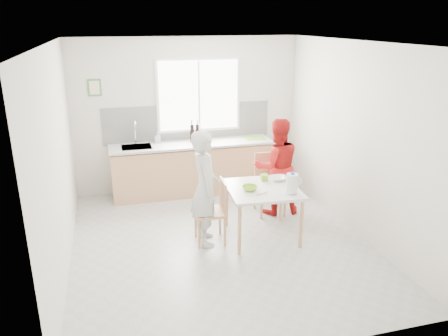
# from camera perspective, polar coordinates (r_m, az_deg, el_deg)

# --- Properties ---
(ground) EXTENTS (4.50, 4.50, 0.00)m
(ground) POSITION_cam_1_polar(r_m,az_deg,el_deg) (6.22, -0.56, -9.61)
(ground) COLOR #B7B7B2
(ground) RESTS_ON ground
(room_shell) EXTENTS (4.50, 4.50, 4.50)m
(room_shell) POSITION_cam_1_polar(r_m,az_deg,el_deg) (5.63, -0.61, 5.28)
(room_shell) COLOR silver
(room_shell) RESTS_ON ground
(window) EXTENTS (1.50, 0.06, 1.30)m
(window) POSITION_cam_1_polar(r_m,az_deg,el_deg) (7.79, -3.32, 9.47)
(window) COLOR white
(window) RESTS_ON room_shell
(backsplash) EXTENTS (3.00, 0.02, 0.65)m
(backsplash) POSITION_cam_1_polar(r_m,az_deg,el_deg) (7.86, -4.70, 5.98)
(backsplash) COLOR white
(backsplash) RESTS_ON room_shell
(picture_frame) EXTENTS (0.22, 0.03, 0.28)m
(picture_frame) POSITION_cam_1_polar(r_m,az_deg,el_deg) (7.61, -16.56, 10.03)
(picture_frame) COLOR #3F8B3F
(picture_frame) RESTS_ON room_shell
(kitchen_counter) EXTENTS (2.84, 0.64, 1.37)m
(kitchen_counter) POSITION_cam_1_polar(r_m,az_deg,el_deg) (7.80, -4.19, -0.26)
(kitchen_counter) COLOR tan
(kitchen_counter) RESTS_ON ground
(dining_table) EXTENTS (1.03, 1.03, 0.75)m
(dining_table) POSITION_cam_1_polar(r_m,az_deg,el_deg) (6.11, 5.06, -3.28)
(dining_table) COLOR silver
(dining_table) RESTS_ON ground
(chair_left) EXTENTS (0.44, 0.44, 0.90)m
(chair_left) POSITION_cam_1_polar(r_m,az_deg,el_deg) (6.04, -1.25, -5.31)
(chair_left) COLOR tan
(chair_left) RESTS_ON ground
(chair_far) EXTENTS (0.47, 0.47, 0.97)m
(chair_far) POSITION_cam_1_polar(r_m,az_deg,el_deg) (6.99, 5.91, -1.62)
(chair_far) COLOR tan
(chair_far) RESTS_ON ground
(person_white) EXTENTS (0.42, 0.61, 1.61)m
(person_white) POSITION_cam_1_polar(r_m,az_deg,el_deg) (5.90, -2.48, -2.65)
(person_white) COLOR silver
(person_white) RESTS_ON ground
(person_red) EXTENTS (0.79, 0.63, 1.55)m
(person_red) POSITION_cam_1_polar(r_m,az_deg,el_deg) (6.89, 6.89, 0.17)
(person_red) COLOR red
(person_red) RESTS_ON ground
(bowl_green) EXTENTS (0.22, 0.22, 0.06)m
(bowl_green) POSITION_cam_1_polar(r_m,az_deg,el_deg) (5.98, 3.38, -2.63)
(bowl_green) COLOR #95C82E
(bowl_green) RESTS_ON dining_table
(bowl_white) EXTENTS (0.24, 0.24, 0.06)m
(bowl_white) POSITION_cam_1_polar(r_m,az_deg,el_deg) (6.38, 7.05, -1.36)
(bowl_white) COLOR white
(bowl_white) RESTS_ON dining_table
(milk_jug) EXTENTS (0.22, 0.16, 0.28)m
(milk_jug) POSITION_cam_1_polar(r_m,az_deg,el_deg) (5.88, 8.91, -1.95)
(milk_jug) COLOR white
(milk_jug) RESTS_ON dining_table
(green_box) EXTENTS (0.11, 0.11, 0.09)m
(green_box) POSITION_cam_1_polar(r_m,az_deg,el_deg) (6.35, 5.25, -1.25)
(green_box) COLOR #81B92A
(green_box) RESTS_ON dining_table
(spoon) EXTENTS (0.16, 0.06, 0.01)m
(spoon) POSITION_cam_1_polar(r_m,az_deg,el_deg) (5.87, 4.92, -3.34)
(spoon) COLOR #A5A5AA
(spoon) RESTS_ON dining_table
(cutting_board) EXTENTS (0.38, 0.30, 0.01)m
(cutting_board) POSITION_cam_1_polar(r_m,az_deg,el_deg) (7.95, 4.04, 3.93)
(cutting_board) COLOR #6CBB2B
(cutting_board) RESTS_ON kitchen_counter
(wine_bottle_a) EXTENTS (0.07, 0.07, 0.32)m
(wine_bottle_a) POSITION_cam_1_polar(r_m,az_deg,el_deg) (7.67, -4.19, 4.56)
(wine_bottle_a) COLOR black
(wine_bottle_a) RESTS_ON kitchen_counter
(wine_bottle_b) EXTENTS (0.07, 0.07, 0.30)m
(wine_bottle_b) POSITION_cam_1_polar(r_m,az_deg,el_deg) (7.77, -3.50, 4.69)
(wine_bottle_b) COLOR black
(wine_bottle_b) RESTS_ON kitchen_counter
(jar_amber) EXTENTS (0.06, 0.06, 0.16)m
(jar_amber) POSITION_cam_1_polar(r_m,az_deg,el_deg) (7.72, -3.27, 4.06)
(jar_amber) COLOR brown
(jar_amber) RESTS_ON kitchen_counter
(soap_bottle) EXTENTS (0.10, 0.11, 0.19)m
(soap_bottle) POSITION_cam_1_polar(r_m,az_deg,el_deg) (7.72, -8.66, 3.98)
(soap_bottle) COLOR #999999
(soap_bottle) RESTS_ON kitchen_counter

